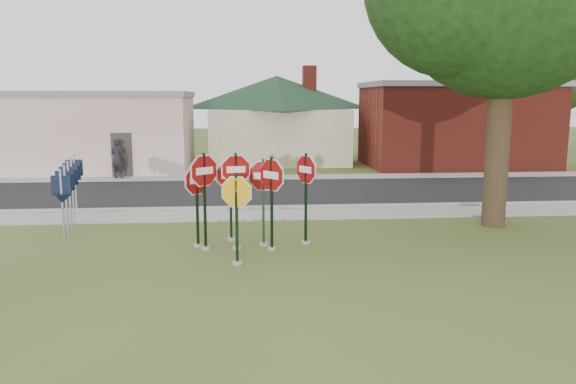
{
  "coord_description": "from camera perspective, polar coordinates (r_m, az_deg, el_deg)",
  "views": [
    {
      "loc": [
        -0.15,
        -12.76,
        3.88
      ],
      "look_at": [
        1.06,
        2.0,
        1.38
      ],
      "focal_mm": 35.0,
      "sensor_mm": 36.0,
      "label": 1
    }
  ],
  "objects": [
    {
      "name": "stop_sign_far_right",
      "position": [
        14.83,
        1.83,
        0.64
      ],
      "size": [
        0.6,
        0.9,
        2.55
      ],
      "color": "gray",
      "rests_on": "ground"
    },
    {
      "name": "sidewalk_far",
      "position": [
        27.33,
        -4.31,
        1.45
      ],
      "size": [
        60.0,
        1.6,
        0.06
      ],
      "primitive_type": "cube",
      "color": "gray",
      "rests_on": "ground"
    },
    {
      "name": "stop_sign_center",
      "position": [
        14.3,
        -5.3,
        0.42
      ],
      "size": [
        1.02,
        0.24,
        2.61
      ],
      "color": "gray",
      "rests_on": "ground"
    },
    {
      "name": "route_sign_row",
      "position": [
        18.24,
        -21.35,
        0.54
      ],
      "size": [
        1.43,
        4.63,
        2.0
      ],
      "color": "#59595E",
      "rests_on": "ground"
    },
    {
      "name": "pedestrian",
      "position": [
        28.08,
        -16.92,
        3.28
      ],
      "size": [
        0.8,
        0.66,
        1.89
      ],
      "primitive_type": "imported",
      "rotation": [
        0.0,
        0.0,
        2.79
      ],
      "color": "black",
      "rests_on": "sidewalk_far"
    },
    {
      "name": "stop_sign_back_left",
      "position": [
        15.28,
        -5.86,
        0.36
      ],
      "size": [
        1.05,
        0.33,
        2.36
      ],
      "color": "gray",
      "rests_on": "ground"
    },
    {
      "name": "stop_sign_back_right",
      "position": [
        14.67,
        -2.52,
        0.19
      ],
      "size": [
        1.1,
        0.24,
        2.42
      ],
      "color": "gray",
      "rests_on": "ground"
    },
    {
      "name": "ground",
      "position": [
        13.34,
        -3.86,
        -7.35
      ],
      "size": [
        120.0,
        120.0,
        0.0
      ],
      "primitive_type": "plane",
      "color": "#394D1D",
      "rests_on": "ground"
    },
    {
      "name": "curb",
      "position": [
        19.64,
        -4.14,
        -1.64
      ],
      "size": [
        60.0,
        0.2,
        0.14
      ],
      "primitive_type": "cube",
      "color": "gray",
      "rests_on": "ground"
    },
    {
      "name": "stop_sign_yellow",
      "position": [
        13.05,
        -5.25,
        -1.7
      ],
      "size": [
        0.98,
        0.34,
        2.24
      ],
      "color": "gray",
      "rests_on": "ground"
    },
    {
      "name": "road",
      "position": [
        23.09,
        -4.23,
        -0.08
      ],
      "size": [
        60.0,
        7.0,
        0.04
      ],
      "primitive_type": "cube",
      "color": "black",
      "rests_on": "ground"
    },
    {
      "name": "stop_sign_far_left",
      "position": [
        14.72,
        -9.24,
        -0.14
      ],
      "size": [
        0.74,
        0.84,
        2.33
      ],
      "color": "gray",
      "rests_on": "ground"
    },
    {
      "name": "building_house",
      "position": [
        34.83,
        -1.13,
        9.19
      ],
      "size": [
        11.6,
        11.6,
        6.2
      ],
      "color": "beige",
      "rests_on": "ground"
    },
    {
      "name": "bg_tree_right",
      "position": [
        44.68,
        25.55,
        10.83
      ],
      "size": [
        5.6,
        5.6,
        8.4
      ],
      "color": "black",
      "rests_on": "ground"
    },
    {
      "name": "stop_sign_right",
      "position": [
        14.2,
        -1.67,
        0.24
      ],
      "size": [
        0.78,
        0.87,
        2.53
      ],
      "color": "gray",
      "rests_on": "ground"
    },
    {
      "name": "sidewalk_near",
      "position": [
        18.66,
        -4.11,
        -2.35
      ],
      "size": [
        60.0,
        1.6,
        0.06
      ],
      "primitive_type": "cube",
      "color": "gray",
      "rests_on": "ground"
    },
    {
      "name": "stop_sign_left",
      "position": [
        14.4,
        -8.5,
        0.53
      ],
      "size": [
        0.88,
        0.74,
        2.62
      ],
      "color": "gray",
      "rests_on": "ground"
    },
    {
      "name": "building_stucco",
      "position": [
        32.05,
        -20.8,
        5.86
      ],
      "size": [
        12.2,
        6.2,
        4.2
      ],
      "color": "silver",
      "rests_on": "ground"
    },
    {
      "name": "building_brick",
      "position": [
        33.57,
        16.67,
        6.65
      ],
      "size": [
        10.2,
        6.2,
        4.75
      ],
      "color": "maroon",
      "rests_on": "ground"
    }
  ]
}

